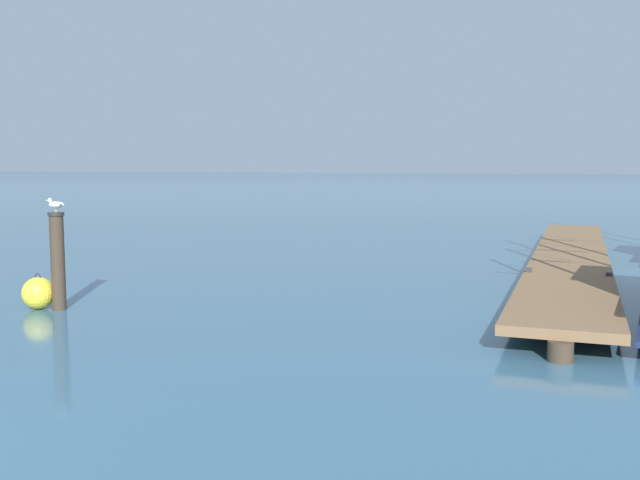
{
  "coord_description": "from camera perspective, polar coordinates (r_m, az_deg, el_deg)",
  "views": [
    {
      "loc": [
        7.12,
        -2.88,
        2.76
      ],
      "look_at": [
        2.77,
        9.2,
        1.4
      ],
      "focal_mm": 40.67,
      "sensor_mm": 36.0,
      "label": 1
    }
  ],
  "objects": [
    {
      "name": "floating_dock",
      "position": [
        19.75,
        19.1,
        -1.26
      ],
      "size": [
        1.8,
        18.65,
        0.53
      ],
      "color": "brown",
      "rests_on": "ground"
    },
    {
      "name": "mooring_piling",
      "position": [
        14.5,
        -19.94,
        -1.44
      ],
      "size": [
        0.3,
        0.3,
        1.85
      ],
      "color": "#3D3023",
      "rests_on": "ground"
    },
    {
      "name": "perched_seagull",
      "position": [
        14.41,
        -20.07,
        2.65
      ],
      "size": [
        0.38,
        0.17,
        0.27
      ],
      "color": "gold",
      "rests_on": "mooring_piling"
    },
    {
      "name": "mooring_buoy",
      "position": [
        14.81,
        -21.28,
        -3.9
      ],
      "size": [
        0.61,
        0.61,
        0.69
      ],
      "color": "yellow",
      "rests_on": "ground"
    }
  ]
}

